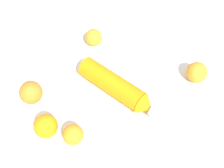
% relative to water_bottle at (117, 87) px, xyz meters
% --- Properties ---
extents(ground_plane, '(2.40, 2.40, 0.00)m').
position_rel_water_bottle_xyz_m(ground_plane, '(0.02, -0.02, -0.04)').
color(ground_plane, silver).
extents(water_bottle, '(0.21, 0.30, 0.07)m').
position_rel_water_bottle_xyz_m(water_bottle, '(0.00, 0.00, 0.00)').
color(water_bottle, orange).
rests_on(water_bottle, ground_plane).
extents(orange_0, '(0.08, 0.08, 0.08)m').
position_rel_water_bottle_xyz_m(orange_0, '(0.26, 0.08, 0.00)').
color(orange_0, orange).
rests_on(orange_0, ground_plane).
extents(orange_1, '(0.08, 0.08, 0.08)m').
position_rel_water_bottle_xyz_m(orange_1, '(-0.29, 0.03, 0.00)').
color(orange_1, orange).
rests_on(orange_1, ground_plane).
extents(orange_2, '(0.06, 0.06, 0.06)m').
position_rel_water_bottle_xyz_m(orange_2, '(0.19, 0.13, -0.00)').
color(orange_2, orange).
rests_on(orange_2, ground_plane).
extents(orange_3, '(0.07, 0.07, 0.07)m').
position_rel_water_bottle_xyz_m(orange_3, '(0.00, -0.28, -0.00)').
color(orange_3, orange).
rests_on(orange_3, ground_plane).
extents(orange_4, '(0.08, 0.08, 0.08)m').
position_rel_water_bottle_xyz_m(orange_4, '(0.28, -0.07, 0.00)').
color(orange_4, orange).
rests_on(orange_4, ground_plane).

